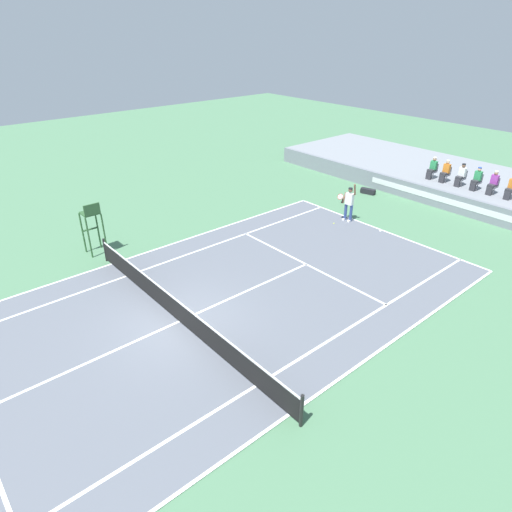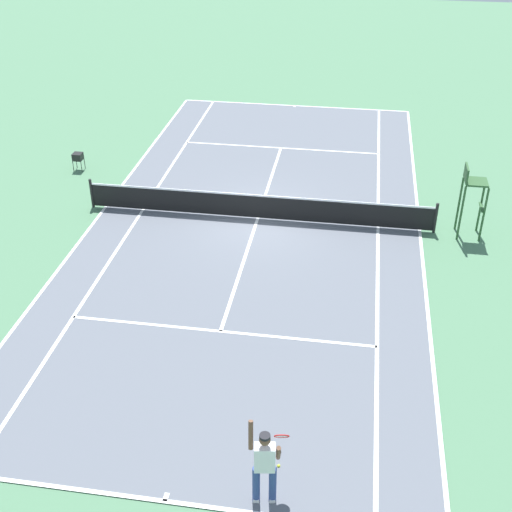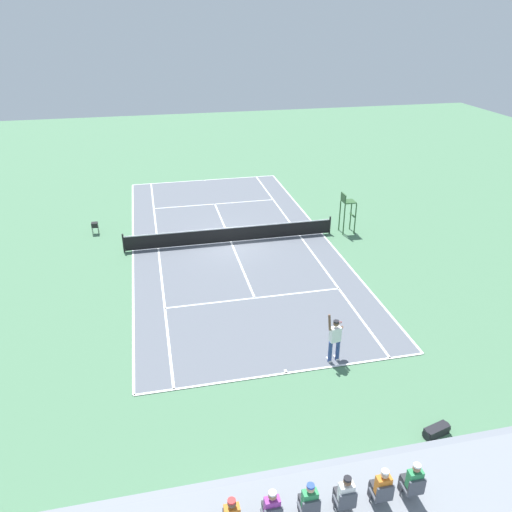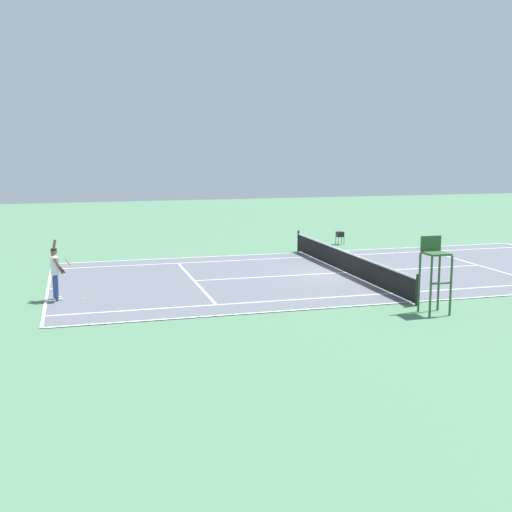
% 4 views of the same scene
% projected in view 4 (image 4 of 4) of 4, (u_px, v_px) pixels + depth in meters
% --- Properties ---
extents(ground_plane, '(80.00, 80.00, 0.00)m').
position_uv_depth(ground_plane, '(345.00, 273.00, 27.26)').
color(ground_plane, '#4C7A56').
extents(court, '(11.08, 23.88, 0.03)m').
position_uv_depth(court, '(345.00, 273.00, 27.26)').
color(court, slate).
rests_on(court, ground).
extents(net, '(11.98, 0.10, 1.07)m').
position_uv_depth(net, '(345.00, 261.00, 27.17)').
color(net, black).
rests_on(net, ground).
extents(tennis_player, '(0.75, 0.70, 2.08)m').
position_uv_depth(tennis_player, '(55.00, 272.00, 22.19)').
color(tennis_player, navy).
rests_on(tennis_player, ground).
extents(tennis_ball, '(0.07, 0.07, 0.07)m').
position_uv_depth(tennis_ball, '(83.00, 299.00, 22.42)').
color(tennis_ball, '#D1E533').
rests_on(tennis_ball, ground).
extents(umpire_chair, '(0.77, 0.77, 2.44)m').
position_uv_depth(umpire_chair, '(435.00, 265.00, 20.41)').
color(umpire_chair, '#2D562D').
rests_on(umpire_chair, ground).
extents(ball_hopper, '(0.36, 0.36, 0.70)m').
position_uv_depth(ball_hopper, '(340.00, 234.00, 35.21)').
color(ball_hopper, black).
rests_on(ball_hopper, ground).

